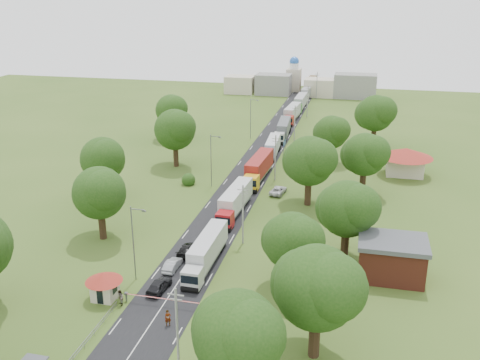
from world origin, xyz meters
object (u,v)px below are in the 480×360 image
(boom_barrier, at_px, (151,298))
(info_sign, at_px, (285,146))
(car_lane_mid, at_px, (172,265))
(car_lane_front, at_px, (159,285))
(guard_booth, at_px, (104,283))
(pedestrian_near, at_px, (168,318))
(truck_0, at_px, (206,251))

(boom_barrier, xyz_separation_m, info_sign, (6.56, 60.00, 2.11))
(boom_barrier, relative_size, car_lane_mid, 2.23)
(boom_barrier, bearing_deg, car_lane_front, 93.98)
(info_sign, bearing_deg, guard_booth, -101.68)
(car_lane_mid, relative_size, pedestrian_near, 2.18)
(info_sign, height_order, pedestrian_near, info_sign)
(car_lane_front, relative_size, car_lane_mid, 1.07)
(guard_booth, relative_size, car_lane_mid, 1.06)
(boom_barrier, distance_m, pedestrian_near, 4.85)
(truck_0, bearing_deg, boom_barrier, -108.72)
(info_sign, xyz_separation_m, truck_0, (-2.99, -49.47, -0.94))
(truck_0, relative_size, pedestrian_near, 7.37)
(car_lane_front, bearing_deg, boom_barrier, 99.52)
(guard_booth, height_order, info_sign, info_sign)
(car_lane_front, height_order, car_lane_mid, car_lane_front)
(truck_0, relative_size, car_lane_front, 3.16)
(truck_0, bearing_deg, guard_booth, -131.79)
(truck_0, relative_size, car_lane_mid, 3.38)
(car_lane_front, bearing_deg, truck_0, -111.34)
(car_lane_front, height_order, pedestrian_near, pedestrian_near)
(boom_barrier, height_order, info_sign, info_sign)
(boom_barrier, relative_size, guard_booth, 2.10)
(car_lane_front, bearing_deg, guard_booth, 34.12)
(boom_barrier, distance_m, car_lane_front, 3.08)
(boom_barrier, xyz_separation_m, car_lane_mid, (-0.44, 8.41, -0.21))
(boom_barrier, distance_m, info_sign, 60.39)
(boom_barrier, relative_size, truck_0, 0.66)
(pedestrian_near, bearing_deg, truck_0, 61.65)
(info_sign, relative_size, truck_0, 0.29)
(car_lane_mid, bearing_deg, car_lane_front, 93.87)
(car_lane_front, xyz_separation_m, pedestrian_near, (3.57, -6.57, 0.19))
(truck_0, xyz_separation_m, car_lane_mid, (-4.01, -2.12, -1.37))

